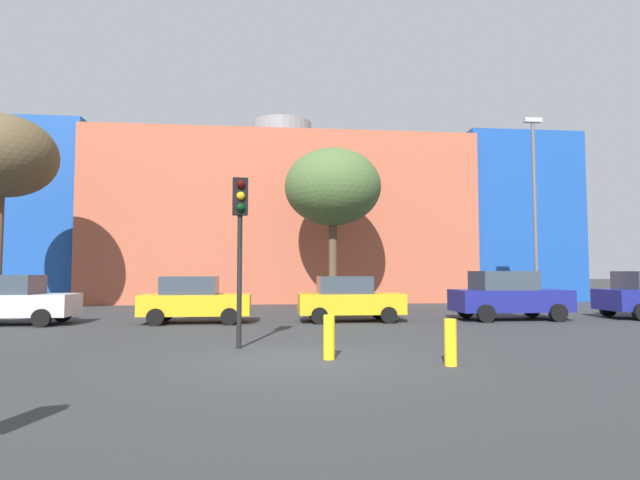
% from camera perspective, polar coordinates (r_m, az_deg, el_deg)
% --- Properties ---
extents(ground_plane, '(200.00, 200.00, 0.00)m').
position_cam_1_polar(ground_plane, '(10.76, -2.40, -13.34)').
color(ground_plane, '#2D3033').
extents(building_backdrop, '(36.73, 11.90, 11.91)m').
position_cam_1_polar(building_backdrop, '(34.19, -4.36, 1.96)').
color(building_backdrop, '#B2563D').
rests_on(building_backdrop, ground_plane).
extents(parked_car_0, '(3.92, 1.93, 1.70)m').
position_cam_1_polar(parked_car_0, '(20.36, -31.33, -5.80)').
color(parked_car_0, silver).
rests_on(parked_car_0, ground_plane).
extents(parked_car_1, '(3.80, 1.87, 1.65)m').
position_cam_1_polar(parked_car_1, '(18.59, -13.95, -6.55)').
color(parked_car_1, gold).
rests_on(parked_car_1, ground_plane).
extents(parked_car_2, '(3.81, 1.87, 1.65)m').
position_cam_1_polar(parked_car_2, '(18.64, 3.27, -6.63)').
color(parked_car_2, gold).
rests_on(parked_car_2, ground_plane).
extents(parked_car_3, '(4.23, 2.08, 1.83)m').
position_cam_1_polar(parked_car_3, '(20.50, 20.42, -5.88)').
color(parked_car_3, navy).
rests_on(parked_car_3, ground_plane).
extents(traffic_light_island, '(0.39, 0.38, 4.09)m').
position_cam_1_polar(traffic_light_island, '(12.33, -8.99, 1.94)').
color(traffic_light_island, black).
rests_on(traffic_light_island, ground_plane).
extents(bare_tree_0, '(4.75, 4.75, 7.88)m').
position_cam_1_polar(bare_tree_0, '(25.11, 1.45, 5.91)').
color(bare_tree_0, brown).
rests_on(bare_tree_0, ground_plane).
extents(bare_tree_1, '(4.44, 4.44, 8.55)m').
position_cam_1_polar(bare_tree_1, '(25.90, -32.16, 7.97)').
color(bare_tree_1, brown).
rests_on(bare_tree_1, ground_plane).
extents(bollard_yellow_0, '(0.24, 0.24, 0.90)m').
position_cam_1_polar(bollard_yellow_0, '(10.36, 14.49, -11.10)').
color(bollard_yellow_0, yellow).
rests_on(bollard_yellow_0, ground_plane).
extents(bollard_yellow_1, '(0.24, 0.24, 0.92)m').
position_cam_1_polar(bollard_yellow_1, '(10.74, 1.03, -10.89)').
color(bollard_yellow_1, yellow).
rests_on(bollard_yellow_1, ground_plane).
extents(street_lamp, '(0.80, 0.24, 8.65)m').
position_cam_1_polar(street_lamp, '(24.27, 23.03, 3.92)').
color(street_lamp, '#59595E').
rests_on(street_lamp, ground_plane).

